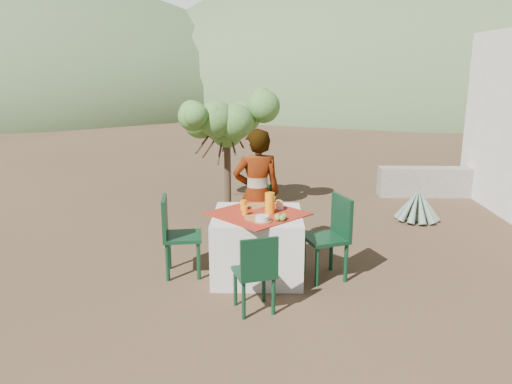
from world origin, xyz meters
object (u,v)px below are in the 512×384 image
chair_near (256,270)px  chair_right (332,233)px  agave (418,206)px  chair_far (259,213)px  juice_pitcher (270,203)px  table (257,244)px  chair_left (176,232)px  person (257,194)px  shrub_tree (230,127)px

chair_near → chair_right: chair_right is taller
agave → chair_far: bearing=-153.8°
chair_far → chair_right: size_ratio=0.89×
chair_right → agave: 2.79m
juice_pitcher → chair_near: bearing=-98.1°
table → juice_pitcher: bearing=-1.5°
table → chair_near: (0.01, -0.95, 0.08)m
chair_left → person: (0.94, 0.63, 0.31)m
person → shrub_tree: (-0.49, 2.25, 0.59)m
table → shrub_tree: (-0.51, 2.88, 1.04)m
table → chair_near: size_ratio=1.58×
chair_left → person: size_ratio=0.57×
table → agave: table is taller
chair_near → chair_left: chair_left is taller
chair_left → table: bearing=-97.4°
chair_near → chair_right: size_ratio=0.85×
chair_left → chair_near: bearing=-142.3°
chair_far → agave: chair_far is taller
chair_left → chair_right: chair_right is taller
chair_near → juice_pitcher: (0.13, 0.95, 0.43)m
chair_right → person: 1.14m
person → juice_pitcher: person is taller
juice_pitcher → chair_left: bearing=-179.7°
chair_far → chair_left: bearing=-113.8°
chair_near → juice_pitcher: bearing=-116.9°
chair_right → table: bearing=-113.0°
chair_far → chair_left: 1.36m
chair_near → person: bearing=-107.9°
chair_near → shrub_tree: 3.98m
shrub_tree → agave: shrub_tree is taller
shrub_tree → chair_left: bearing=-98.8°
chair_far → agave: (2.51, 1.24, -0.23)m
chair_left → agave: 4.12m
table → person: size_ratio=0.78×
shrub_tree → chair_near: bearing=-82.3°
person → agave: bearing=-157.8°
table → shrub_tree: bearing=100.1°
chair_right → juice_pitcher: 0.80m
agave → person: bearing=-148.3°
chair_left → agave: (3.47, 2.20, -0.27)m
shrub_tree → juice_pitcher: shrub_tree is taller
agave → juice_pitcher: 3.29m
table → chair_left: bearing=-179.4°
table → shrub_tree: shrub_tree is taller
shrub_tree → chair_far: bearing=-75.0°
agave → juice_pitcher: juice_pitcher is taller
chair_near → chair_far: bearing=-108.7°
person → chair_far: bearing=-103.5°
table → agave: size_ratio=1.75×
table → chair_far: 0.96m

